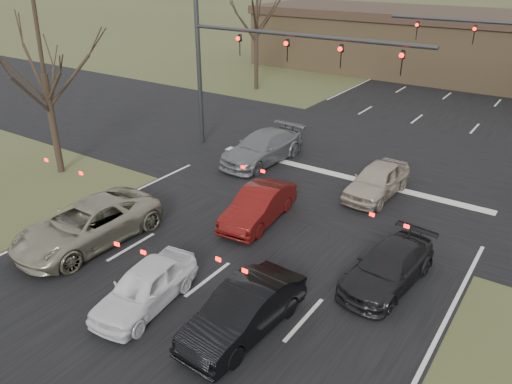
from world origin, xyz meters
TOP-DOWN VIEW (x-y plane):
  - ground at (0.00, 0.00)m, footprint 360.00×360.00m
  - road_cross at (0.00, 15.00)m, footprint 200.00×14.00m
  - building at (2.00, 38.00)m, footprint 42.40×10.40m
  - mast_arm_near at (-5.23, 13.00)m, footprint 12.12×0.24m
  - tree_left_near at (-11.50, 6.00)m, footprint 5.10×5.10m
  - car_silver_suv at (-4.98, 2.41)m, footprint 2.74×5.54m
  - car_white_sedan at (-0.71, 1.01)m, footprint 1.96×3.92m
  - car_black_hatch at (2.35, 1.67)m, footprint 1.66×4.24m
  - car_charcoal_sedan at (4.78, 6.01)m, footprint 2.14×4.33m
  - car_grey_ahead at (-4.18, 12.50)m, footprint 2.42×5.24m
  - car_red_ahead at (-0.84, 7.16)m, footprint 1.83×4.20m
  - car_silver_ahead at (2.06, 11.94)m, footprint 1.84×4.21m

SIDE VIEW (x-z plane):
  - ground at x=0.00m, z-range 0.00..0.00m
  - road_cross at x=0.00m, z-range 0.00..0.03m
  - car_charcoal_sedan at x=4.78m, z-range 0.00..1.21m
  - car_white_sedan at x=-0.71m, z-range 0.00..1.28m
  - car_red_ahead at x=-0.84m, z-range 0.00..1.34m
  - car_black_hatch at x=2.35m, z-range 0.00..1.37m
  - car_silver_ahead at x=2.06m, z-range 0.00..1.41m
  - car_grey_ahead at x=-4.18m, z-range 0.00..1.48m
  - car_silver_suv at x=-4.98m, z-range 0.00..1.51m
  - building at x=2.00m, z-range 0.02..5.32m
  - mast_arm_near at x=-5.23m, z-range 1.07..9.07m
  - tree_left_near at x=-11.50m, z-range 2.32..10.82m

